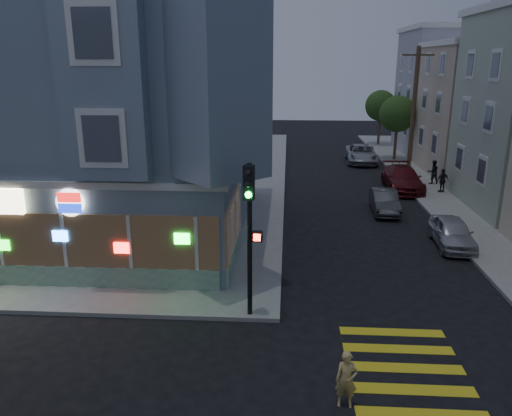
# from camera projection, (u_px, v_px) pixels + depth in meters

# --- Properties ---
(ground) EXTENTS (120.00, 120.00, 0.00)m
(ground) POSITION_uv_depth(u_px,v_px,m) (175.00, 355.00, 14.40)
(ground) COLOR black
(ground) RESTS_ON ground
(sidewalk_nw) EXTENTS (33.00, 42.00, 0.15)m
(sidewalk_nw) POSITION_uv_depth(u_px,v_px,m) (64.00, 174.00, 37.22)
(sidewalk_nw) COLOR gray
(sidewalk_nw) RESTS_ON ground
(corner_building) EXTENTS (14.60, 14.60, 11.40)m
(corner_building) POSITION_uv_depth(u_px,v_px,m) (95.00, 112.00, 23.63)
(corner_building) COLOR slate
(corner_building) RESTS_ON sidewalk_nw
(row_house_d) EXTENTS (12.00, 8.60, 10.50)m
(row_house_d) POSITION_uv_depth(u_px,v_px,m) (473.00, 93.00, 44.22)
(row_house_d) COLOR #9894A3
(row_house_d) RESTS_ON sidewalk_ne
(utility_pole) EXTENTS (2.20, 0.30, 9.00)m
(utility_pole) POSITION_uv_depth(u_px,v_px,m) (413.00, 110.00, 35.28)
(utility_pole) COLOR #4C3826
(utility_pole) RESTS_ON sidewalk_ne
(street_tree_near) EXTENTS (3.00, 3.00, 5.30)m
(street_tree_near) POSITION_uv_depth(u_px,v_px,m) (398.00, 114.00, 41.25)
(street_tree_near) COLOR #4C3826
(street_tree_near) RESTS_ON sidewalk_ne
(street_tree_far) EXTENTS (3.00, 3.00, 5.30)m
(street_tree_far) POSITION_uv_depth(u_px,v_px,m) (381.00, 106.00, 48.91)
(street_tree_far) COLOR #4C3826
(street_tree_far) RESTS_ON sidewalk_ne
(running_child) EXTENTS (0.56, 0.39, 1.47)m
(running_child) POSITION_uv_depth(u_px,v_px,m) (346.00, 380.00, 12.07)
(running_child) COLOR tan
(running_child) RESTS_ON ground
(pedestrian_a) EXTENTS (0.83, 0.68, 1.60)m
(pedestrian_a) POSITION_uv_depth(u_px,v_px,m) (433.00, 172.00, 33.67)
(pedestrian_a) COLOR black
(pedestrian_a) RESTS_ON sidewalk_ne
(pedestrian_b) EXTENTS (0.95, 0.68, 1.49)m
(pedestrian_b) POSITION_uv_depth(u_px,v_px,m) (443.00, 180.00, 31.50)
(pedestrian_b) COLOR black
(pedestrian_b) RESTS_ON sidewalk_ne
(parked_car_a) EXTENTS (1.74, 3.93, 1.31)m
(parked_car_a) POSITION_uv_depth(u_px,v_px,m) (452.00, 232.00, 22.67)
(parked_car_a) COLOR #B4B5BC
(parked_car_a) RESTS_ON ground
(parked_car_b) EXTENTS (1.47, 3.86, 1.25)m
(parked_car_b) POSITION_uv_depth(u_px,v_px,m) (384.00, 201.00, 27.78)
(parked_car_b) COLOR #3B3D40
(parked_car_b) RESTS_ON ground
(parked_car_c) EXTENTS (2.15, 5.24, 1.52)m
(parked_car_c) POSITION_uv_depth(u_px,v_px,m) (403.00, 179.00, 32.60)
(parked_car_c) COLOR maroon
(parked_car_c) RESTS_ON ground
(parked_car_d) EXTENTS (2.64, 5.37, 1.47)m
(parked_car_d) POSITION_uv_depth(u_px,v_px,m) (361.00, 154.00, 41.42)
(parked_car_d) COLOR #9EA3A8
(parked_car_d) RESTS_ON ground
(traffic_signal) EXTENTS (0.60, 0.56, 5.04)m
(traffic_signal) POSITION_uv_depth(u_px,v_px,m) (250.00, 216.00, 15.35)
(traffic_signal) COLOR black
(traffic_signal) RESTS_ON sidewalk_nw
(fire_hydrant) EXTENTS (0.46, 0.27, 0.80)m
(fire_hydrant) POSITION_uv_depth(u_px,v_px,m) (454.00, 224.00, 24.18)
(fire_hydrant) COLOR white
(fire_hydrant) RESTS_ON sidewalk_ne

